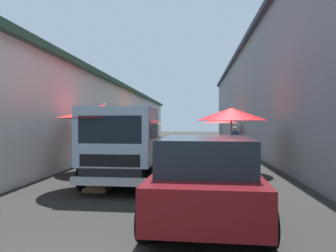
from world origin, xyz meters
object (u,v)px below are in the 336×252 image
(fruit_stall_mid_lane, at_px, (104,122))
(hatchback_car, at_px, (206,176))
(fruit_stall_near_right, at_px, (221,125))
(fruit_stall_far_left, at_px, (232,122))
(delivery_truck, at_px, (126,148))
(fruit_stall_near_left, at_px, (103,118))
(vendor_by_crates, at_px, (235,140))
(fruit_stall_far_right, at_px, (143,124))

(fruit_stall_mid_lane, xyz_separation_m, hatchback_car, (-2.34, -2.58, -1.00))
(fruit_stall_near_right, bearing_deg, fruit_stall_far_left, 177.55)
(delivery_truck, bearing_deg, fruit_stall_near_left, 28.17)
(fruit_stall_near_right, xyz_separation_m, hatchback_car, (-15.58, 1.48, -0.81))
(fruit_stall_far_left, height_order, fruit_stall_near_left, fruit_stall_near_left)
(fruit_stall_mid_lane, bearing_deg, vendor_by_crates, -29.37)
(vendor_by_crates, bearing_deg, fruit_stall_near_left, 132.21)
(fruit_stall_near_right, height_order, fruit_stall_near_left, fruit_stall_near_left)
(fruit_stall_near_left, xyz_separation_m, vendor_by_crates, (4.68, -5.16, -1.02))
(fruit_stall_near_right, bearing_deg, fruit_stall_near_left, 154.37)
(fruit_stall_far_right, height_order, vendor_by_crates, fruit_stall_far_right)
(delivery_truck, bearing_deg, hatchback_car, -141.95)
(vendor_by_crates, bearing_deg, delivery_truck, 152.74)
(fruit_stall_far_left, relative_size, fruit_stall_mid_lane, 0.98)
(fruit_stall_mid_lane, bearing_deg, fruit_stall_far_right, 4.82)
(fruit_stall_near_left, bearing_deg, hatchback_car, -146.59)
(hatchback_car, bearing_deg, delivery_truck, 38.05)
(fruit_stall_mid_lane, distance_m, fruit_stall_near_left, 3.06)
(fruit_stall_mid_lane, xyz_separation_m, vendor_by_crates, (7.61, -4.28, -0.87))
(fruit_stall_near_right, xyz_separation_m, vendor_by_crates, (-5.64, -0.21, -0.69))
(hatchback_car, height_order, delivery_truck, delivery_truck)
(fruit_stall_near_left, relative_size, hatchback_car, 0.61)
(fruit_stall_far_right, xyz_separation_m, fruit_stall_far_left, (-9.77, -4.71, 0.09))
(hatchback_car, bearing_deg, vendor_by_crates, -9.68)
(fruit_stall_far_right, bearing_deg, fruit_stall_mid_lane, -175.18)
(fruit_stall_near_right, height_order, hatchback_car, fruit_stall_near_right)
(fruit_stall_mid_lane, bearing_deg, hatchback_car, -132.10)
(fruit_stall_far_left, height_order, delivery_truck, fruit_stall_far_left)
(fruit_stall_near_left, bearing_deg, fruit_stall_mid_lane, -163.17)
(delivery_truck, bearing_deg, vendor_by_crates, -27.26)
(fruit_stall_far_right, bearing_deg, fruit_stall_near_right, -84.86)
(fruit_stall_near_left, height_order, vendor_by_crates, fruit_stall_near_left)
(delivery_truck, distance_m, vendor_by_crates, 8.22)
(fruit_stall_far_right, relative_size, hatchback_car, 0.64)
(fruit_stall_near_right, height_order, vendor_by_crates, fruit_stall_near_right)
(fruit_stall_far_left, xyz_separation_m, fruit_stall_mid_lane, (-3.02, 3.63, -0.00))
(fruit_stall_mid_lane, distance_m, fruit_stall_near_right, 13.86)
(fruit_stall_near_right, bearing_deg, vendor_by_crates, -177.84)
(fruit_stall_near_left, height_order, hatchback_car, fruit_stall_near_left)
(hatchback_car, bearing_deg, fruit_stall_near_left, 33.41)
(fruit_stall_near_left, bearing_deg, vendor_by_crates, -47.79)
(fruit_stall_mid_lane, xyz_separation_m, delivery_truck, (0.30, -0.52, -0.69))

